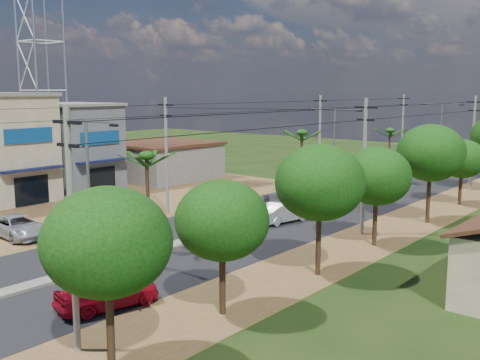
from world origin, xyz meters
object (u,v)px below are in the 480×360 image
(car_parked_silver, at_px, (18,227))
(car_parked_dark, at_px, (96,199))
(car_silver_mid, at_px, (283,213))
(roadside_sign, at_px, (34,233))
(car_white_far, at_px, (337,179))
(car_red_near, at_px, (107,292))

(car_parked_silver, distance_m, car_parked_dark, 9.82)
(car_silver_mid, xyz_separation_m, roadside_sign, (-9.50, -14.15, -0.26))
(car_silver_mid, height_order, car_white_far, car_white_far)
(car_parked_dark, bearing_deg, car_white_far, -35.25)
(car_silver_mid, height_order, car_parked_dark, car_parked_dark)
(car_red_near, distance_m, car_parked_silver, 14.72)
(car_parked_silver, relative_size, roadside_sign, 4.46)
(car_white_far, xyz_separation_m, car_parked_silver, (-5.91, -30.53, -0.03))
(car_parked_dark, bearing_deg, car_red_near, -135.31)
(car_silver_mid, relative_size, car_white_far, 0.87)
(car_white_far, bearing_deg, roadside_sign, -114.87)
(car_parked_silver, xyz_separation_m, roadside_sign, (1.24, 0.39, -0.24))
(car_red_near, distance_m, car_parked_dark, 22.22)
(car_parked_silver, distance_m, roadside_sign, 1.32)
(car_silver_mid, bearing_deg, car_red_near, 110.67)
(car_white_far, relative_size, roadside_sign, 4.44)
(car_white_far, distance_m, car_parked_silver, 31.09)
(car_white_far, xyz_separation_m, car_parked_dark, (-9.92, -21.56, -0.00))
(car_parked_dark, relative_size, roadside_sign, 3.75)
(car_white_far, bearing_deg, car_silver_mid, -89.24)
(car_parked_silver, bearing_deg, car_white_far, -8.02)
(car_red_near, xyz_separation_m, roadside_sign, (-13.00, 4.10, -0.29))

